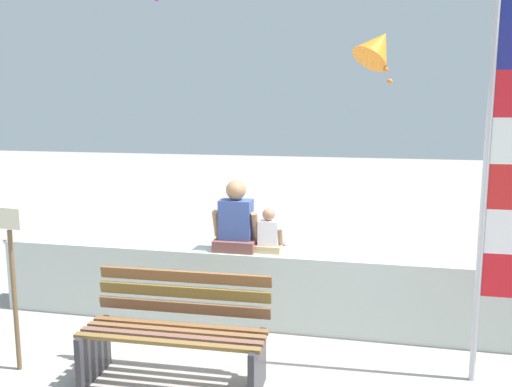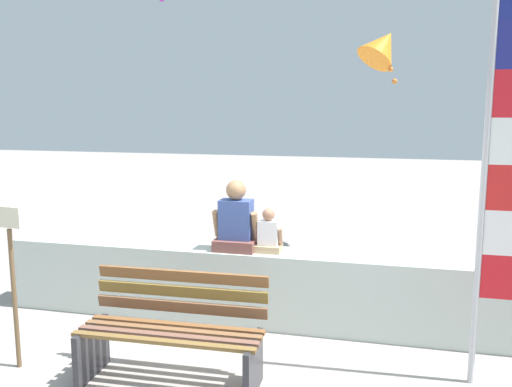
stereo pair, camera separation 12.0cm
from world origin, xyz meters
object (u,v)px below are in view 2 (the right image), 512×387
at_px(kite_orange, 383,46).
at_px(person_child, 268,235).
at_px(flag_banner, 500,160).
at_px(sign_post, 13,275).
at_px(person_adult, 236,223).
at_px(park_bench, 173,333).

bearing_deg(kite_orange, person_child, -106.64).
relative_size(person_child, flag_banner, 0.14).
bearing_deg(person_child, sign_post, -143.18).
distance_m(person_adult, sign_post, 2.16).
bearing_deg(park_bench, sign_post, -175.67).
height_order(park_bench, person_child, person_child).
xyz_separation_m(person_child, sign_post, (-1.93, -1.44, -0.12)).
bearing_deg(kite_orange, sign_post, -121.25).
distance_m(park_bench, flag_banner, 2.96).
distance_m(person_child, sign_post, 2.41).
height_order(park_bench, sign_post, sign_post).
bearing_deg(flag_banner, kite_orange, 103.16).
xyz_separation_m(person_adult, kite_orange, (1.37, 3.42, 2.09)).
height_order(person_child, sign_post, sign_post).
xyz_separation_m(person_child, kite_orange, (1.02, 3.42, 2.20)).
bearing_deg(park_bench, flag_banner, 12.26).
relative_size(person_adult, person_child, 1.61).
bearing_deg(sign_post, kite_orange, 58.75).
distance_m(park_bench, sign_post, 1.48).
height_order(kite_orange, sign_post, kite_orange).
xyz_separation_m(person_adult, flag_banner, (2.35, -0.79, 0.78)).
xyz_separation_m(person_child, flag_banner, (2.01, -0.79, 0.89)).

